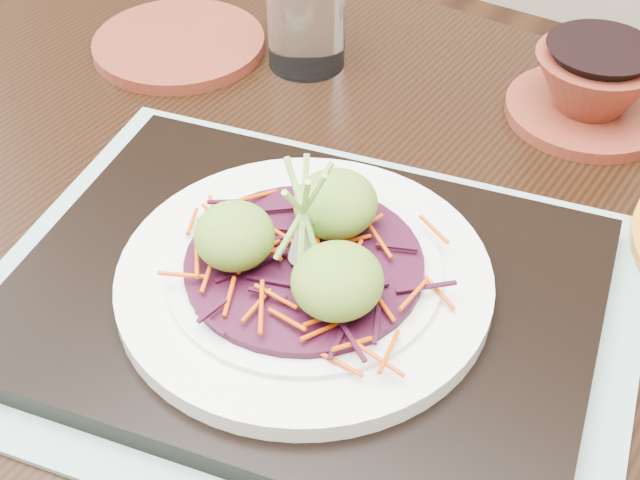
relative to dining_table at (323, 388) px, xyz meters
The scene contains 11 objects.
dining_table is the anchor object (origin of this frame).
placemat 0.11m from the dining_table, 103.90° to the right, with size 0.45×0.35×0.00m, color #7B9F95.
serving_tray 0.12m from the dining_table, 103.90° to the right, with size 0.39×0.29×0.02m, color black.
white_plate 0.14m from the dining_table, 103.90° to the right, with size 0.25×0.25×0.02m.
cabbage_bed 0.15m from the dining_table, 103.90° to the right, with size 0.16×0.16×0.01m, color #340A1E.
carrot_julienne 0.16m from the dining_table, 103.90° to the right, with size 0.20×0.20×0.01m, color #C43D03, non-canonical shape.
guacamole_scoops 0.17m from the dining_table, 103.42° to the right, with size 0.14×0.12×0.04m.
scallion_garnish 0.19m from the dining_table, 103.90° to the right, with size 0.06×0.06×0.09m, color #92CD52, non-canonical shape.
terracotta_side_plate 0.38m from the dining_table, 144.64° to the left, with size 0.17×0.17×0.01m, color #5C2216.
water_glass 0.35m from the dining_table, 124.69° to the left, with size 0.07×0.07×0.10m, color white.
terracotta_bowl_set 0.35m from the dining_table, 75.36° to the left, with size 0.18×0.18×0.06m.
Camera 1 is at (0.30, -0.31, 1.25)m, focal length 50.00 mm.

